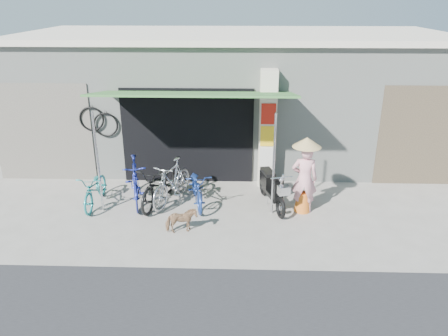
{
  "coord_description": "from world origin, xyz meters",
  "views": [
    {
      "loc": [
        0.1,
        -8.2,
        4.65
      ],
      "look_at": [
        -0.2,
        1.0,
        1.0
      ],
      "focal_mm": 35.0,
      "sensor_mm": 36.0,
      "label": 1
    }
  ],
  "objects_px": {
    "bike_blue": "(135,181)",
    "moped": "(271,188)",
    "bike_silver": "(172,182)",
    "street_dog": "(181,221)",
    "nun": "(305,176)",
    "bike_black": "(159,184)",
    "bike_navy": "(197,187)",
    "bike_teal": "(95,189)"
  },
  "relations": [
    {
      "from": "street_dog",
      "to": "moped",
      "type": "relative_size",
      "value": 0.38
    },
    {
      "from": "bike_teal",
      "to": "bike_silver",
      "type": "distance_m",
      "value": 1.8
    },
    {
      "from": "bike_silver",
      "to": "moped",
      "type": "distance_m",
      "value": 2.36
    },
    {
      "from": "bike_navy",
      "to": "nun",
      "type": "xyz_separation_m",
      "value": [
        2.46,
        -0.28,
        0.44
      ]
    },
    {
      "from": "bike_blue",
      "to": "bike_silver",
      "type": "bearing_deg",
      "value": -11.9
    },
    {
      "from": "bike_teal",
      "to": "bike_navy",
      "type": "bearing_deg",
      "value": 2.31
    },
    {
      "from": "bike_silver",
      "to": "street_dog",
      "type": "height_order",
      "value": "bike_silver"
    },
    {
      "from": "bike_teal",
      "to": "street_dog",
      "type": "bearing_deg",
      "value": -30.21
    },
    {
      "from": "street_dog",
      "to": "nun",
      "type": "relative_size",
      "value": 0.37
    },
    {
      "from": "bike_blue",
      "to": "street_dog",
      "type": "distance_m",
      "value": 1.91
    },
    {
      "from": "bike_blue",
      "to": "bike_black",
      "type": "bearing_deg",
      "value": -16.99
    },
    {
      "from": "bike_blue",
      "to": "moped",
      "type": "xyz_separation_m",
      "value": [
        3.22,
        -0.05,
        -0.1
      ]
    },
    {
      "from": "nun",
      "to": "moped",
      "type": "bearing_deg",
      "value": -13.77
    },
    {
      "from": "bike_silver",
      "to": "nun",
      "type": "distance_m",
      "value": 3.1
    },
    {
      "from": "street_dog",
      "to": "nun",
      "type": "xyz_separation_m",
      "value": [
        2.67,
        1.08,
        0.6
      ]
    },
    {
      "from": "bike_blue",
      "to": "bike_silver",
      "type": "xyz_separation_m",
      "value": [
        0.87,
        0.03,
        -0.02
      ]
    },
    {
      "from": "bike_silver",
      "to": "street_dog",
      "type": "distance_m",
      "value": 1.51
    },
    {
      "from": "street_dog",
      "to": "moped",
      "type": "xyz_separation_m",
      "value": [
        1.96,
        1.36,
        0.17
      ]
    },
    {
      "from": "bike_silver",
      "to": "nun",
      "type": "relative_size",
      "value": 0.99
    },
    {
      "from": "street_dog",
      "to": "moped",
      "type": "distance_m",
      "value": 2.39
    },
    {
      "from": "bike_teal",
      "to": "moped",
      "type": "distance_m",
      "value": 4.15
    },
    {
      "from": "bike_teal",
      "to": "nun",
      "type": "bearing_deg",
      "value": -2.39
    },
    {
      "from": "bike_teal",
      "to": "bike_blue",
      "type": "bearing_deg",
      "value": 9.39
    },
    {
      "from": "bike_silver",
      "to": "moped",
      "type": "xyz_separation_m",
      "value": [
        2.35,
        -0.08,
        -0.08
      ]
    },
    {
      "from": "bike_black",
      "to": "street_dog",
      "type": "xyz_separation_m",
      "value": [
        0.68,
        -1.38,
        -0.22
      ]
    },
    {
      "from": "nun",
      "to": "street_dog",
      "type": "bearing_deg",
      "value": 29.61
    },
    {
      "from": "bike_navy",
      "to": "bike_blue",
      "type": "bearing_deg",
      "value": 166.15
    },
    {
      "from": "bike_navy",
      "to": "nun",
      "type": "distance_m",
      "value": 2.52
    },
    {
      "from": "bike_black",
      "to": "bike_navy",
      "type": "height_order",
      "value": "bike_black"
    },
    {
      "from": "bike_black",
      "to": "bike_navy",
      "type": "distance_m",
      "value": 0.9
    },
    {
      "from": "moped",
      "to": "nun",
      "type": "xyz_separation_m",
      "value": [
        0.71,
        -0.28,
        0.43
      ]
    },
    {
      "from": "bike_blue",
      "to": "bike_black",
      "type": "distance_m",
      "value": 0.58
    },
    {
      "from": "nun",
      "to": "bike_silver",
      "type": "bearing_deg",
      "value": 0.98
    },
    {
      "from": "bike_black",
      "to": "moped",
      "type": "distance_m",
      "value": 2.65
    },
    {
      "from": "bike_blue",
      "to": "nun",
      "type": "relative_size",
      "value": 1.02
    },
    {
      "from": "bike_teal",
      "to": "bike_black",
      "type": "relative_size",
      "value": 0.83
    },
    {
      "from": "bike_black",
      "to": "moped",
      "type": "bearing_deg",
      "value": 13.42
    },
    {
      "from": "moped",
      "to": "nun",
      "type": "relative_size",
      "value": 0.96
    },
    {
      "from": "street_dog",
      "to": "bike_navy",
      "type": "bearing_deg",
      "value": -25.35
    },
    {
      "from": "bike_teal",
      "to": "street_dog",
      "type": "height_order",
      "value": "bike_teal"
    },
    {
      "from": "bike_navy",
      "to": "street_dog",
      "type": "bearing_deg",
      "value": -110.92
    },
    {
      "from": "moped",
      "to": "bike_blue",
      "type": "bearing_deg",
      "value": 164.27
    }
  ]
}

